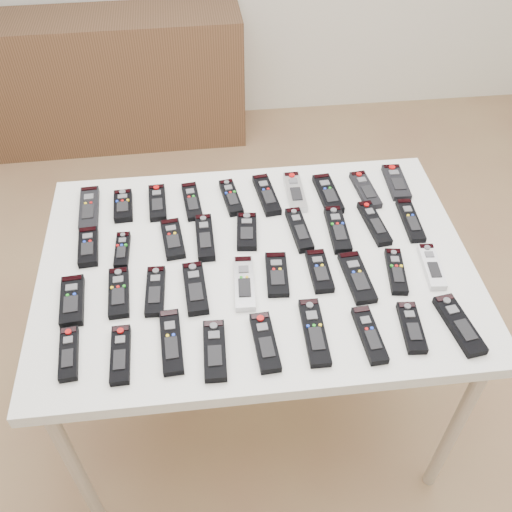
{
  "coord_description": "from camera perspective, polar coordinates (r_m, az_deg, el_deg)",
  "views": [
    {
      "loc": [
        -0.15,
        -1.25,
        1.97
      ],
      "look_at": [
        -0.02,
        -0.11,
        0.8
      ],
      "focal_mm": 40.0,
      "sensor_mm": 36.0,
      "label": 1
    }
  ],
  "objects": [
    {
      "name": "sideboard",
      "position": [
        3.46,
        -14.32,
        16.56
      ],
      "size": [
        1.49,
        0.4,
        0.74
      ],
      "primitive_type": "cube",
      "rotation": [
        0.0,
        0.0,
        0.02
      ],
      "color": "#462F1C",
      "rests_on": "ground"
    },
    {
      "name": "remote_35",
      "position": [
        1.5,
        11.28,
        -7.73
      ],
      "size": [
        0.06,
        0.18,
        0.02
      ],
      "primitive_type": "cube",
      "rotation": [
        0.0,
        0.0,
        0.06
      ],
      "color": "black",
      "rests_on": "table"
    },
    {
      "name": "remote_16",
      "position": [
        1.76,
        8.16,
        2.64
      ],
      "size": [
        0.06,
        0.19,
        0.02
      ],
      "primitive_type": "cube",
      "rotation": [
        0.0,
        0.0,
        -0.02
      ],
      "color": "black",
      "rests_on": "table"
    },
    {
      "name": "remote_5",
      "position": [
        1.86,
        1.06,
        6.14
      ],
      "size": [
        0.08,
        0.2,
        0.02
      ],
      "primitive_type": "cube",
      "rotation": [
        0.0,
        0.0,
        0.13
      ],
      "color": "black",
      "rests_on": "table"
    },
    {
      "name": "remote_10",
      "position": [
        1.75,
        -16.43,
        0.88
      ],
      "size": [
        0.07,
        0.16,
        0.02
      ],
      "primitive_type": "cube",
      "rotation": [
        0.0,
        0.0,
        0.07
      ],
      "color": "black",
      "rests_on": "table"
    },
    {
      "name": "remote_34",
      "position": [
        1.49,
        5.86,
        -7.56
      ],
      "size": [
        0.06,
        0.21,
        0.02
      ],
      "primitive_type": "cube",
      "rotation": [
        0.0,
        0.0,
        -0.01
      ],
      "color": "black",
      "rests_on": "table"
    },
    {
      "name": "table",
      "position": [
        1.7,
        -0.0,
        -1.84
      ],
      "size": [
        1.25,
        0.88,
        0.78
      ],
      "color": "white",
      "rests_on": "ground"
    },
    {
      "name": "remote_25",
      "position": [
        1.63,
        6.37,
        -1.5
      ],
      "size": [
        0.06,
        0.15,
        0.02
      ],
      "primitive_type": "cube",
      "rotation": [
        0.0,
        0.0,
        0.01
      ],
      "color": "black",
      "rests_on": "table"
    },
    {
      "name": "remote_23",
      "position": [
        1.59,
        -1.18,
        -2.72
      ],
      "size": [
        0.07,
        0.19,
        0.02
      ],
      "primitive_type": "cube",
      "rotation": [
        0.0,
        0.0,
        -0.06
      ],
      "color": "#B7B7BC",
      "rests_on": "table"
    },
    {
      "name": "remote_14",
      "position": [
        1.73,
        -0.93,
        2.46
      ],
      "size": [
        0.07,
        0.15,
        0.02
      ],
      "primitive_type": "cube",
      "rotation": [
        0.0,
        0.0,
        -0.1
      ],
      "color": "black",
      "rests_on": "table"
    },
    {
      "name": "remote_8",
      "position": [
        1.92,
        10.88,
        6.51
      ],
      "size": [
        0.07,
        0.18,
        0.02
      ],
      "primitive_type": "cube",
      "rotation": [
        0.0,
        0.0,
        0.1
      ],
      "color": "black",
      "rests_on": "table"
    },
    {
      "name": "remote_15",
      "position": [
        1.74,
        4.34,
        2.64
      ],
      "size": [
        0.06,
        0.19,
        0.02
      ],
      "primitive_type": "cube",
      "rotation": [
        0.0,
        0.0,
        0.09
      ],
      "color": "black",
      "rests_on": "table"
    },
    {
      "name": "remote_17",
      "position": [
        1.8,
        11.73,
        3.24
      ],
      "size": [
        0.07,
        0.19,
        0.02
      ],
      "primitive_type": "cube",
      "rotation": [
        0.0,
        0.0,
        0.11
      ],
      "color": "black",
      "rests_on": "table"
    },
    {
      "name": "remote_13",
      "position": [
        1.72,
        -5.13,
        1.86
      ],
      "size": [
        0.05,
        0.19,
        0.02
      ],
      "primitive_type": "cube",
      "rotation": [
        0.0,
        0.0,
        0.02
      ],
      "color": "black",
      "rests_on": "table"
    },
    {
      "name": "remote_19",
      "position": [
        1.62,
        -17.91,
        -4.27
      ],
      "size": [
        0.07,
        0.17,
        0.02
      ],
      "primitive_type": "cube",
      "rotation": [
        0.0,
        0.0,
        0.08
      ],
      "color": "black",
      "rests_on": "table"
    },
    {
      "name": "remote_28",
      "position": [
        1.71,
        17.15,
        -1.0
      ],
      "size": [
        0.06,
        0.17,
        0.02
      ],
      "primitive_type": "cube",
      "rotation": [
        0.0,
        0.0,
        -0.09
      ],
      "color": "silver",
      "rests_on": "table"
    },
    {
      "name": "remote_32",
      "position": [
        1.45,
        -4.15,
        -9.39
      ],
      "size": [
        0.06,
        0.18,
        0.02
      ],
      "primitive_type": "cube",
      "rotation": [
        0.0,
        0.0,
        -0.03
      ],
      "color": "black",
      "rests_on": "table"
    },
    {
      "name": "remote_2",
      "position": [
        1.86,
        -9.83,
        5.28
      ],
      "size": [
        0.06,
        0.17,
        0.02
      ],
      "primitive_type": "cube",
      "rotation": [
        0.0,
        0.0,
        0.04
      ],
      "color": "black",
      "rests_on": "table"
    },
    {
      "name": "remote_12",
      "position": [
        1.73,
        -8.33,
        1.7
      ],
      "size": [
        0.08,
        0.17,
        0.02
      ],
      "primitive_type": "cube",
      "rotation": [
        0.0,
        0.0,
        0.12
      ],
      "color": "black",
      "rests_on": "table"
    },
    {
      "name": "remote_1",
      "position": [
        1.87,
        -13.14,
        4.91
      ],
      "size": [
        0.06,
        0.14,
        0.02
      ],
      "primitive_type": "cube",
      "rotation": [
        0.0,
        0.0,
        0.06
      ],
      "color": "black",
      "rests_on": "table"
    },
    {
      "name": "remote_29",
      "position": [
        1.51,
        -18.22,
        -9.27
      ],
      "size": [
        0.06,
        0.16,
        0.02
      ],
      "primitive_type": "cube",
      "rotation": [
        0.0,
        0.0,
        0.09
      ],
      "color": "black",
      "rests_on": "table"
    },
    {
      "name": "remote_18",
      "position": [
        1.84,
        15.18,
        3.46
      ],
      "size": [
        0.05,
        0.19,
        0.02
      ],
      "primitive_type": "cube",
      "rotation": [
        0.0,
        0.0,
        -0.03
      ],
      "color": "black",
      "rests_on": "table"
    },
    {
      "name": "ground",
      "position": [
        2.34,
        0.2,
        -11.91
      ],
      "size": [
        4.0,
        4.0,
        0.0
      ],
      "primitive_type": "plane",
      "color": "#96694C",
      "rests_on": "ground"
    },
    {
      "name": "remote_20",
      "position": [
        1.61,
        -13.55,
        -3.57
      ],
      "size": [
        0.06,
        0.17,
        0.02
      ],
      "primitive_type": "cube",
      "rotation": [
        0.0,
        0.0,
        0.05
      ],
      "color": "black",
      "rests_on": "table"
    },
    {
      "name": "remote_6",
      "position": [
        1.88,
        3.91,
        6.4
      ],
      "size": [
        0.05,
        0.19,
        0.02
      ],
      "primitive_type": "cube",
      "rotation": [
        0.0,
        0.0,
        -0.01
      ],
      "color": "#B7B7BC",
      "rests_on": "table"
    },
    {
      "name": "remote_33",
      "position": [
        1.46,
        0.91,
        -8.61
      ],
      "size": [
        0.06,
        0.18,
        0.02
      ],
      "primitive_type": "cube",
      "rotation": [
        0.0,
        0.0,
        0.06
      ],
      "color": "black",
      "rests_on": "table"
    },
    {
      "name": "remote_36",
      "position": [
        1.54,
        15.29,
        -6.9
      ],
      "size": [
        0.06,
        0.16,
        0.02
      ],
      "primitive_type": "cube",
      "rotation": [
        0.0,
        0.0,
        -0.08
      ],
      "color": "black",
      "rests_on": "table"
    },
    {
      "name": "remote_7",
      "position": [
        1.88,
        7.2,
        6.19
      ],
      "size": [
        0.07,
        0.19,
        0.02
      ],
      "primitive_type": "cube",
      "rotation": [
        0.0,
        0.0,
        0.08
      ],
      "color": "black",
      "rests_on": "table"
    },
    {
      "name": "remote_9",
      "position": [
        1.97,
        13.84,
        7.18
      ],
      "size": [
        0.07,
        0.18,
        0.02
      ],
      "primitive_type": "cube",
      "rotation": [
        0.0,
        0.0,
        -0.04
      ],
      "color": "black",
      "rests_on": "table"
    },
    {
      "name": "remote_4",
      "position": [
        1.86,
        -2.51,
        5.87
      ],
      "size": [
        0.07,
        0.17,
        0.02
      ],
      "primitive_type": "cube",
      "rotation": [
        0.0,
        0.0,
        0.14
      ],
      "color": "black",
      "rests_on": "table"
    },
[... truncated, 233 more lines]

